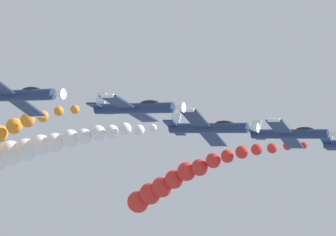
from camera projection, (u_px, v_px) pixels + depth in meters
smoke_trail_lead at (174, 182)px, 99.87m from camera, size 4.92×27.41×10.57m
airplane_left_inner at (291, 134)px, 82.07m from camera, size 9.09×10.35×3.66m
airplane_right_inner at (209, 128)px, 76.77m from camera, size 8.87×10.35×4.25m
smoke_trail_right_inner at (23, 152)px, 83.65m from camera, size 7.32×22.54×6.56m
airplane_left_outer at (135, 108)px, 73.09m from camera, size 9.34×10.35×3.21m
airplane_right_outer at (16, 95)px, 69.12m from camera, size 8.95×10.35×4.05m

